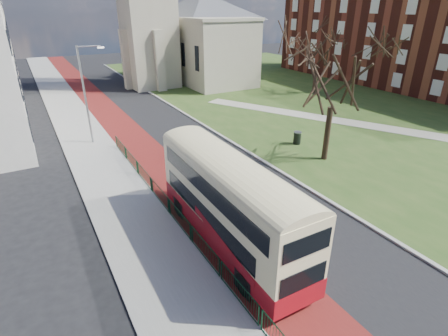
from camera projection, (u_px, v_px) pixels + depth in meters
ground at (250, 235)px, 18.34m from camera, size 160.00×160.00×0.00m
road_carriageway at (152, 126)px, 34.74m from camera, size 9.00×120.00×0.01m
bus_lane at (125, 131)px, 33.53m from camera, size 3.40×120.00×0.01m
pavement_west at (83, 137)px, 31.81m from camera, size 4.00×120.00×0.12m
kerb_west at (105, 133)px, 32.70m from camera, size 0.25×120.00×0.13m
kerb_east at (186, 114)px, 38.35m from camera, size 0.25×80.00×0.13m
grass_green at (320, 94)px, 47.29m from camera, size 40.00×80.00×0.04m
footpath at (361, 124)px, 35.15m from camera, size 18.84×32.82×0.03m
pedestrian_railing at (169, 206)px, 19.93m from camera, size 0.07×24.00×1.12m
brick_terrace at (410, 38)px, 49.13m from camera, size 10.30×44.30×13.50m
streetlamp at (86, 91)px, 28.60m from camera, size 2.13×0.18×8.00m
bus at (229, 200)px, 16.63m from camera, size 2.61×10.79×4.50m
winter_tree_near at (337, 62)px, 24.23m from camera, size 9.38×9.38×10.61m
winter_tree_far at (319, 43)px, 44.89m from camera, size 6.98×6.98×9.41m
litter_bin at (297, 138)px, 30.04m from camera, size 0.88×0.88×1.09m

